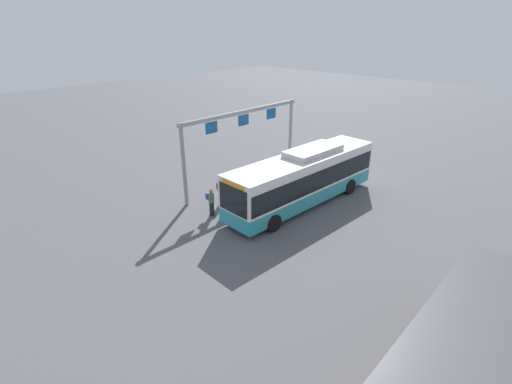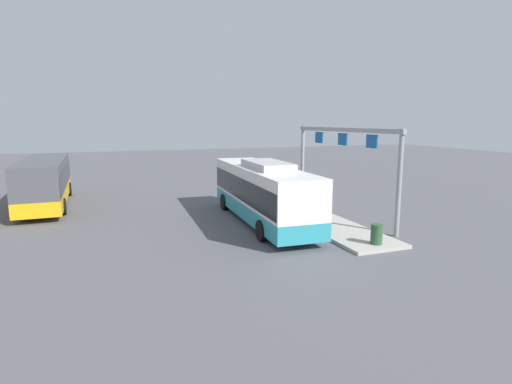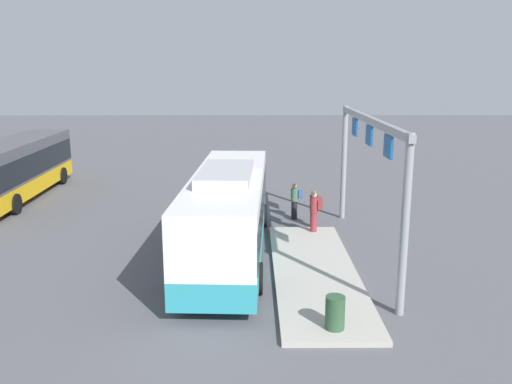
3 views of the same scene
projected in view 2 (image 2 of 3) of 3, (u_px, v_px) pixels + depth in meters
name	position (u px, v px, depth m)	size (l,w,h in m)	color
ground_plane	(262.00, 222.00, 22.93)	(120.00, 120.00, 0.00)	#56565B
platform_curb	(326.00, 224.00, 22.24)	(10.00, 2.80, 0.16)	#B2ADA3
bus_main	(262.00, 190.00, 22.61)	(11.42, 3.06, 3.46)	teal
bus_background_left	(45.00, 179.00, 26.97)	(10.95, 2.82, 3.10)	#EAAD14
person_boarding	(274.00, 190.00, 28.38)	(0.35, 0.53, 1.67)	black
person_waiting_near	(298.00, 193.00, 26.25)	(0.41, 0.57, 1.67)	maroon
person_waiting_mid	(292.00, 192.00, 27.37)	(0.46, 0.59, 1.67)	maroon
platform_sign_gantry	(342.00, 151.00, 24.12)	(10.52, 0.24, 5.20)	gray
trash_bin	(377.00, 234.00, 18.23)	(0.52, 0.52, 0.90)	#2D5133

